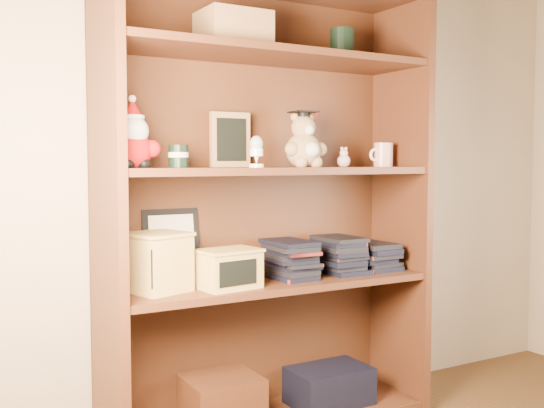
% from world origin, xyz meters
% --- Properties ---
extents(bookcase, '(1.20, 0.35, 1.60)m').
position_xyz_m(bookcase, '(-0.13, 1.36, 0.78)').
color(bookcase, '#4F2916').
rests_on(bookcase, ground).
extents(shelf_lower, '(1.14, 0.33, 0.02)m').
position_xyz_m(shelf_lower, '(-0.12, 1.30, 0.54)').
color(shelf_lower, '#4F2916').
rests_on(shelf_lower, ground).
extents(shelf_upper, '(1.14, 0.33, 0.02)m').
position_xyz_m(shelf_upper, '(-0.12, 1.30, 0.94)').
color(shelf_upper, '#4F2916').
rests_on(shelf_upper, ground).
extents(santa_plush, '(0.17, 0.12, 0.23)m').
position_xyz_m(santa_plush, '(-0.62, 1.30, 1.04)').
color(santa_plush, '#A50F0F').
rests_on(santa_plush, shelf_upper).
extents(teachers_tin, '(0.07, 0.07, 0.07)m').
position_xyz_m(teachers_tin, '(-0.47, 1.31, 0.99)').
color(teachers_tin, black).
rests_on(teachers_tin, shelf_upper).
extents(chalkboard_plaque, '(0.15, 0.08, 0.20)m').
position_xyz_m(chalkboard_plaque, '(-0.23, 1.42, 1.04)').
color(chalkboard_plaque, '#9E7547').
rests_on(chalkboard_plaque, shelf_upper).
extents(egg_cup, '(0.05, 0.05, 0.11)m').
position_xyz_m(egg_cup, '(-0.23, 1.23, 1.01)').
color(egg_cup, white).
rests_on(egg_cup, shelf_upper).
extents(grad_teddy_bear, '(0.17, 0.15, 0.21)m').
position_xyz_m(grad_teddy_bear, '(0.01, 1.30, 1.03)').
color(grad_teddy_bear, '#A38456').
rests_on(grad_teddy_bear, shelf_upper).
extents(pink_figurine, '(0.05, 0.05, 0.08)m').
position_xyz_m(pink_figurine, '(0.19, 1.30, 0.98)').
color(pink_figurine, '#CCA09D').
rests_on(pink_figurine, shelf_upper).
extents(teacher_mug, '(0.10, 0.07, 0.09)m').
position_xyz_m(teacher_mug, '(0.37, 1.31, 1.00)').
color(teacher_mug, silver).
rests_on(teacher_mug, shelf_upper).
extents(certificate_frame, '(0.20, 0.05, 0.26)m').
position_xyz_m(certificate_frame, '(-0.45, 1.44, 0.68)').
color(certificate_frame, black).
rests_on(certificate_frame, shelf_lower).
extents(treats_box, '(0.22, 0.22, 0.19)m').
position_xyz_m(treats_box, '(-0.55, 1.30, 0.65)').
color(treats_box, tan).
rests_on(treats_box, shelf_lower).
extents(pencils_box, '(0.22, 0.17, 0.13)m').
position_xyz_m(pencils_box, '(-0.32, 1.24, 0.62)').
color(pencils_box, tan).
rests_on(pencils_box, shelf_lower).
extents(book_stack_left, '(0.14, 0.20, 0.14)m').
position_xyz_m(book_stack_left, '(-0.05, 1.30, 0.62)').
color(book_stack_left, black).
rests_on(book_stack_left, shelf_lower).
extents(book_stack_mid, '(0.14, 0.20, 0.13)m').
position_xyz_m(book_stack_mid, '(0.17, 1.30, 0.61)').
color(book_stack_mid, black).
rests_on(book_stack_mid, shelf_lower).
extents(book_stack_right, '(0.14, 0.20, 0.10)m').
position_xyz_m(book_stack_right, '(0.33, 1.30, 0.60)').
color(book_stack_right, black).
rests_on(book_stack_right, shelf_lower).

